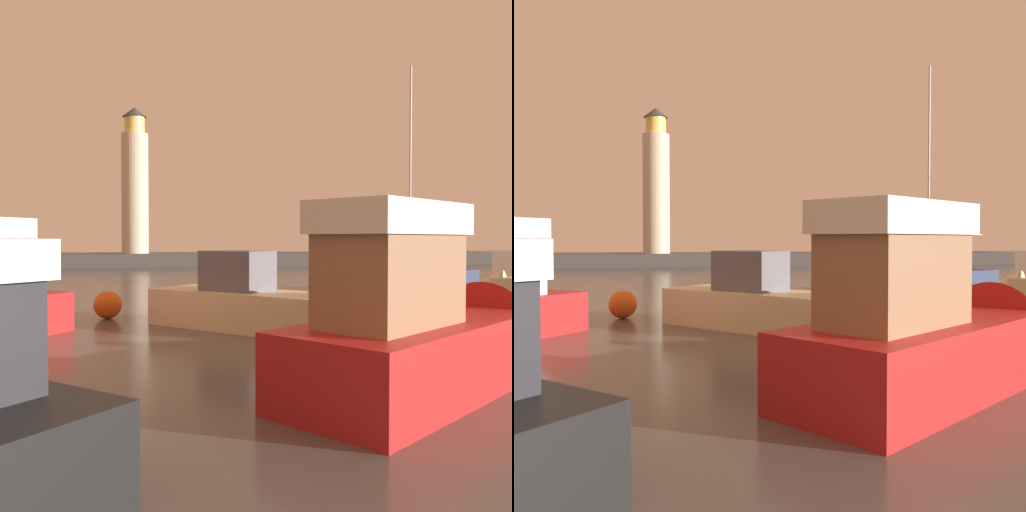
{
  "view_description": "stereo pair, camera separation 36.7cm",
  "coord_description": "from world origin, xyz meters",
  "views": [
    {
      "loc": [
        -4.25,
        -0.98,
        2.97
      ],
      "look_at": [
        -0.12,
        19.24,
        2.38
      ],
      "focal_mm": 39.89,
      "sensor_mm": 36.0,
      "label": 1
    },
    {
      "loc": [
        -3.89,
        -1.05,
        2.97
      ],
      "look_at": [
        -0.12,
        19.24,
        2.38
      ],
      "focal_mm": 39.89,
      "sensor_mm": 36.0,
      "label": 2
    }
  ],
  "objects": [
    {
      "name": "ground_plane",
      "position": [
        0.0,
        31.81,
        0.0
      ],
      "size": [
        220.0,
        220.0,
        0.0
      ],
      "primitive_type": "plane",
      "color": "#4C4742"
    },
    {
      "name": "breakwater",
      "position": [
        0.0,
        63.63,
        0.73
      ],
      "size": [
        74.59,
        6.74,
        1.45
      ],
      "primitive_type": "cube",
      "color": "#423F3D",
      "rests_on": "ground_plane"
    },
    {
      "name": "lighthouse",
      "position": [
        -4.76,
        63.63,
        9.11
      ],
      "size": [
        2.95,
        2.95,
        16.16
      ],
      "color": "beige",
      "rests_on": "breakwater"
    },
    {
      "name": "motorboat_2",
      "position": [
        0.08,
        16.7,
        0.81
      ],
      "size": [
        7.59,
        7.91,
        3.05
      ],
      "color": "beige",
      "rests_on": "ground_plane"
    },
    {
      "name": "motorboat_4",
      "position": [
        1.87,
        9.69,
        1.12
      ],
      "size": [
        8.46,
        6.94,
        4.07
      ],
      "color": "#B21E1E",
      "rests_on": "ground_plane"
    },
    {
      "name": "sailboat_moored",
      "position": [
        12.29,
        30.6,
        0.62
      ],
      "size": [
        8.56,
        4.59,
        13.21
      ],
      "color": "#1E284C",
      "rests_on": "ground_plane"
    },
    {
      "name": "mooring_buoy",
      "position": [
        -5.46,
        20.97,
        0.53
      ],
      "size": [
        1.06,
        1.06,
        1.06
      ],
      "primitive_type": "sphere",
      "color": "#EA5919",
      "rests_on": "ground_plane"
    }
  ]
}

